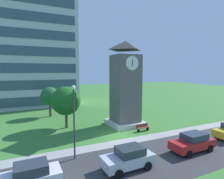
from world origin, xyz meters
TOP-DOWN VIEW (x-y plane):
  - ground_plane at (0.00, 0.00)m, footprint 160.00×160.00m
  - street_asphalt at (0.00, -6.31)m, footprint 120.00×7.20m
  - kerb_strip at (0.00, -1.91)m, footprint 120.00×1.60m
  - office_building at (-8.25, 25.37)m, footprint 19.04×10.76m
  - clock_tower at (3.08, 3.45)m, footprint 4.45×4.45m
  - park_bench at (3.81, 0.27)m, footprint 1.83×0.59m
  - street_lamp at (-5.72, -3.42)m, footprint 0.36×0.36m
  - tree_by_building at (-4.54, 5.67)m, footprint 3.77×3.77m
  - tree_near_tower at (-5.68, 12.90)m, footprint 2.97×2.97m
  - parked_car_white at (-9.38, -6.31)m, footprint 4.08×1.99m
  - parked_car_silver at (-2.38, -6.75)m, footprint 4.07×2.03m
  - parked_car_red at (4.67, -6.61)m, footprint 4.42×2.02m

SIDE VIEW (x-z plane):
  - ground_plane at x=0.00m, z-range 0.00..0.00m
  - kerb_strip at x=0.00m, z-range 0.00..0.01m
  - street_asphalt at x=0.00m, z-range 0.00..0.01m
  - park_bench at x=3.81m, z-range 0.02..0.90m
  - parked_car_white at x=-9.38m, z-range 0.01..1.70m
  - parked_car_silver at x=-2.38m, z-range 0.01..1.70m
  - parked_car_red at x=4.67m, z-range 0.01..1.70m
  - tree_near_tower at x=-5.68m, z-range 0.92..5.79m
  - tree_by_building at x=-4.54m, z-range 0.85..6.35m
  - street_lamp at x=-5.72m, z-range 0.72..7.05m
  - clock_tower at x=3.08m, z-range -0.57..10.91m
  - office_building at x=-8.25m, z-range 0.00..22.40m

